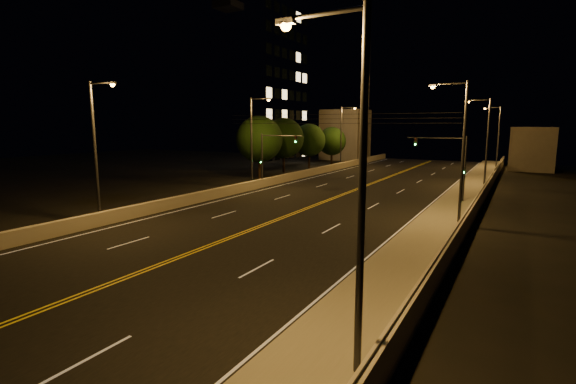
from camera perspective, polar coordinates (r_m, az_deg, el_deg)
The scene contains 24 objects.
road at distance 30.54m, azimuth -1.44°, elevation -3.80°, with size 18.00×120.00×0.02m, color black.
sidewalk at distance 26.80m, azimuth 18.93°, elevation -5.84°, with size 3.60×120.00×0.30m, color gray.
curb at distance 27.20m, azimuth 15.04°, elevation -5.60°, with size 0.14×120.00×0.15m, color gray.
parapet_wall at distance 26.43m, azimuth 22.53°, elevation -4.81°, with size 0.30×120.00×1.00m, color #AEA491.
jersey_barrier at distance 36.30m, azimuth -14.77°, elevation -1.28°, with size 0.45×120.00×0.94m, color #AEA491.
distant_building_right at distance 75.22m, azimuth 30.37°, elevation 5.17°, with size 6.00×10.00×6.54m, color slate.
distant_building_left at distance 85.15m, azimuth 7.85°, elevation 7.76°, with size 8.00×8.00×9.82m, color slate.
parapet_rail at distance 26.31m, azimuth 22.60°, elevation -3.69°, with size 0.06×0.06×120.00m, color black.
lane_markings at distance 30.48m, azimuth -1.51°, elevation -3.81°, with size 17.32×116.00×0.00m.
streetlight_0 at distance 10.66m, azimuth 8.81°, elevation 2.19°, with size 2.55×0.28×9.73m.
streetlight_1 at distance 30.31m, azimuth 22.41°, elevation 6.06°, with size 2.55×0.28×9.73m.
streetlight_2 at distance 51.19m, azimuth 25.35°, elevation 6.85°, with size 2.55×0.28×9.73m.
streetlight_3 at distance 73.63m, azimuth 26.65°, elevation 7.20°, with size 2.55×0.28×9.73m.
streetlight_4 at distance 31.20m, azimuth -24.65°, elevation 5.99°, with size 2.55×0.28×9.73m.
streetlight_5 at distance 45.01m, azimuth -4.74°, elevation 7.50°, with size 2.55×0.28×9.73m.
streetlight_6 at distance 67.51m, azimuth 7.48°, elevation 7.99°, with size 2.55×0.28×9.73m.
traffic_signal_right at distance 39.21m, azimuth 21.57°, elevation 3.99°, with size 5.11×0.31×5.92m.
traffic_signal_left at distance 45.68m, azimuth -2.49°, elevation 5.26°, with size 5.11×0.31×5.92m.
overhead_wires at distance 38.24m, azimuth 5.92°, elevation 9.92°, with size 22.00×0.03×0.83m.
building_tower at distance 77.86m, azimuth -7.95°, elevation 13.92°, with size 24.00×15.00×28.03m.
tree_0 at distance 53.55m, azimuth -3.95°, elevation 7.21°, with size 5.92×5.92×8.03m.
tree_1 at distance 60.72m, azimuth -0.60°, elevation 7.38°, with size 5.83×5.83×7.90m.
tree_2 at distance 67.03m, azimuth 2.91°, elevation 7.08°, with size 5.21×5.21×7.06m.
tree_3 at distance 71.96m, azimuth 6.01°, elevation 6.92°, with size 4.83×4.83×6.54m.
Camera 1 is at (15.23, -5.57, 6.85)m, focal length 26.00 mm.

